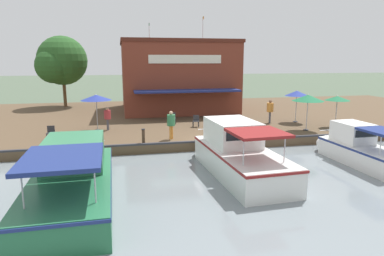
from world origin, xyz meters
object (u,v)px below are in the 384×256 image
patio_umbrella_far_corner (96,98)px  motorboat_mid_row (234,152)px  person_mid_patio (107,116)px  motorboat_outer_channel (355,148)px  patio_umbrella_mid_patio_right (308,98)px  mooring_post (143,136)px  person_near_entrance (270,108)px  tree_behind_restaurant (60,62)px  cafe_chair_mid_patio (196,120)px  waterfront_restaurant (177,76)px  patio_umbrella_mid_patio_left (297,93)px  motorboat_nearest_quay (74,174)px  person_at_quay_edge (171,121)px  patio_umbrella_near_quay_edge (337,98)px  cafe_chair_far_corner_seat (173,118)px  cafe_chair_beside_entrance (51,132)px

patio_umbrella_far_corner → motorboat_mid_row: bearing=38.6°
person_mid_patio → motorboat_outer_channel: size_ratio=0.27×
person_mid_patio → motorboat_mid_row: motorboat_mid_row is taller
patio_umbrella_mid_patio_right → mooring_post: patio_umbrella_mid_patio_right is taller
person_mid_patio → person_near_entrance: person_near_entrance is taller
patio_umbrella_mid_patio_right → mooring_post: bearing=-81.8°
mooring_post → tree_behind_restaurant: size_ratio=0.12×
cafe_chair_mid_patio → waterfront_restaurant: bearing=179.2°
patio_umbrella_mid_patio_left → motorboat_outer_channel: (8.80, -1.32, -2.04)m
patio_umbrella_mid_patio_left → patio_umbrella_far_corner: 15.07m
motorboat_outer_channel → mooring_post: (-4.06, -10.92, 0.23)m
patio_umbrella_far_corner → mooring_post: patio_umbrella_far_corner is taller
motorboat_nearest_quay → motorboat_mid_row: (-1.58, 7.31, 0.09)m
person_at_quay_edge → tree_behind_restaurant: bearing=-152.7°
patio_umbrella_near_quay_edge → motorboat_outer_channel: patio_umbrella_near_quay_edge is taller
patio_umbrella_near_quay_edge → person_at_quay_edge: bearing=-83.5°
cafe_chair_mid_patio → person_mid_patio: person_mid_patio is taller
person_near_entrance → person_mid_patio: bearing=-88.9°
tree_behind_restaurant → mooring_post: bearing=21.4°
person_near_entrance → patio_umbrella_mid_patio_left: bearing=87.9°
patio_umbrella_far_corner → cafe_chair_far_corner_seat: (-1.40, 5.51, -1.81)m
waterfront_restaurant → patio_umbrella_far_corner: waterfront_restaurant is taller
cafe_chair_beside_entrance → cafe_chair_far_corner_seat: size_ratio=1.00×
patio_umbrella_mid_patio_left → mooring_post: 13.25m
cafe_chair_mid_patio → person_mid_patio: (-0.13, -6.27, 0.53)m
cafe_chair_mid_patio → tree_behind_restaurant: size_ratio=0.12×
cafe_chair_mid_patio → person_mid_patio: size_ratio=0.53×
patio_umbrella_mid_patio_right → patio_umbrella_mid_patio_left: bearing=164.3°
motorboat_outer_channel → motorboat_mid_row: bearing=-89.4°
person_at_quay_edge → motorboat_outer_channel: bearing=61.5°
cafe_chair_mid_patio → patio_umbrella_mid_patio_right: bearing=68.7°
cafe_chair_beside_entrance → cafe_chair_mid_patio: (-2.15, 9.61, 0.00)m
patio_umbrella_mid_patio_right → motorboat_outer_channel: size_ratio=0.42×
patio_umbrella_mid_patio_left → cafe_chair_beside_entrance: size_ratio=2.96×
tree_behind_restaurant → patio_umbrella_mid_patio_right: bearing=48.4°
cafe_chair_far_corner_seat → patio_umbrella_mid_patio_left: bearing=82.4°
cafe_chair_far_corner_seat → waterfront_restaurant: bearing=168.1°
patio_umbrella_near_quay_edge → cafe_chair_mid_patio: (-2.14, -9.97, -1.61)m
waterfront_restaurant → patio_umbrella_mid_patio_right: size_ratio=4.27×
cafe_chair_beside_entrance → person_at_quay_edge: (1.41, 7.25, 0.63)m
patio_umbrella_far_corner → motorboat_outer_channel: (8.67, 13.75, -2.06)m
person_mid_patio → patio_umbrella_mid_patio_right: bearing=77.7°
patio_umbrella_mid_patio_left → person_at_quay_edge: bearing=-69.9°
waterfront_restaurant → cafe_chair_mid_patio: bearing=-0.8°
cafe_chair_beside_entrance → motorboat_mid_row: 11.58m
person_mid_patio → cafe_chair_beside_entrance: bearing=-55.8°
patio_umbrella_near_quay_edge → person_mid_patio: patio_umbrella_near_quay_edge is taller
patio_umbrella_far_corner → cafe_chair_mid_patio: 7.20m
cafe_chair_beside_entrance → person_mid_patio: 4.08m
cafe_chair_far_corner_seat → motorboat_outer_channel: 13.02m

